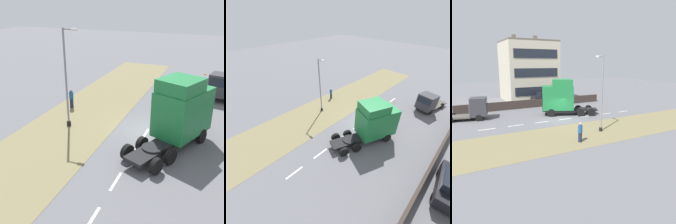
% 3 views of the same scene
% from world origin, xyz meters
% --- Properties ---
extents(ground_plane, '(120.00, 120.00, 0.00)m').
position_xyz_m(ground_plane, '(0.00, 0.00, 0.00)').
color(ground_plane, slate).
rests_on(ground_plane, ground).
extents(grass_verge, '(7.00, 44.00, 0.01)m').
position_xyz_m(grass_verge, '(-6.00, 0.00, 0.01)').
color(grass_verge, olive).
rests_on(grass_verge, ground).
extents(lane_markings, '(0.16, 21.00, 0.00)m').
position_xyz_m(lane_markings, '(0.00, -0.70, 0.00)').
color(lane_markings, white).
rests_on(lane_markings, ground).
extents(lorry_cab, '(5.12, 7.63, 5.00)m').
position_xyz_m(lorry_cab, '(2.54, -1.19, 2.44)').
color(lorry_cab, black).
rests_on(lorry_cab, ground).
extents(flatbed_truck, '(3.26, 5.77, 2.77)m').
position_xyz_m(flatbed_truck, '(5.04, 9.43, 1.46)').
color(flatbed_truck, '#333338').
rests_on(flatbed_truck, ground).
extents(lamp_post, '(1.29, 0.34, 7.74)m').
position_xyz_m(lamp_post, '(-6.13, -1.60, 3.57)').
color(lamp_post, black).
rests_on(lamp_post, ground).
extents(pedestrian, '(0.39, 0.39, 1.83)m').
position_xyz_m(pedestrian, '(-7.94, 2.02, 0.90)').
color(pedestrian, '#1E233D').
rests_on(pedestrian, ground).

